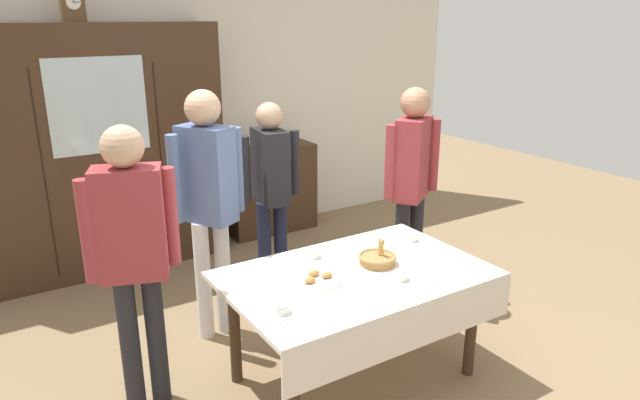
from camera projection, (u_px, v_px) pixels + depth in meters
name	position (u px, v px, depth m)	size (l,w,h in m)	color
ground_plane	(336.00, 361.00, 3.84)	(12.00, 12.00, 0.00)	#846B4C
back_wall	(185.00, 107.00, 5.55)	(6.40, 0.10, 2.70)	silver
dining_table	(359.00, 290.00, 3.45)	(1.57, 1.01, 0.73)	#3D2819
wall_cabinet	(98.00, 152.00, 4.94)	(2.14, 0.46, 2.15)	#3D2819
mantel_clock	(73.00, 6.00, 4.54)	(0.18, 0.11, 0.24)	brown
bookshelf_low	(271.00, 189.00, 6.03)	(0.93, 0.35, 0.92)	#3D2819
book_stack	(270.00, 141.00, 5.87)	(0.16, 0.20, 0.11)	#664C7A
tea_cup_front_edge	(282.00, 310.00, 2.96)	(0.13, 0.13, 0.06)	silver
tea_cup_back_edge	(401.00, 277.00, 3.33)	(0.13, 0.13, 0.06)	white
tea_cup_near_left	(411.00, 238.00, 3.90)	(0.13, 0.13, 0.06)	white
tea_cup_mid_right	(313.00, 255.00, 3.63)	(0.13, 0.13, 0.06)	silver
bread_basket	(377.00, 259.00, 3.56)	(0.24, 0.24, 0.16)	#9E7542
pastry_plate	(318.00, 279.00, 3.33)	(0.28, 0.28, 0.05)	white
spoon_near_right	(458.00, 259.00, 3.62)	(0.12, 0.02, 0.01)	silver
spoon_mid_right	(436.00, 281.00, 3.34)	(0.12, 0.02, 0.01)	silver
spoon_mid_left	(293.00, 266.00, 3.53)	(0.12, 0.02, 0.01)	silver
person_by_cabinet	(208.00, 191.00, 3.85)	(0.52, 0.41, 1.76)	silver
person_behind_table_right	(412.00, 173.00, 4.42)	(0.52, 0.37, 1.70)	#232328
person_beside_shelf	(271.00, 181.00, 4.55)	(0.52, 0.38, 1.57)	#191E38
person_behind_table_left	(133.00, 244.00, 3.11)	(0.52, 0.31, 1.68)	#232328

